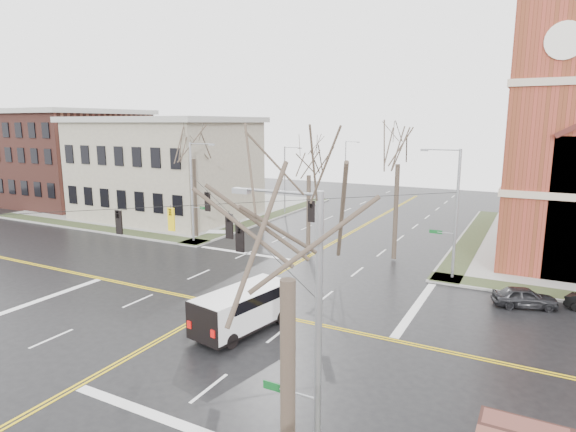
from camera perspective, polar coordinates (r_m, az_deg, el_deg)
The scene contains 18 objects.
ground at distance 30.00m, azimuth -7.71°, elevation -10.33°, with size 120.00×120.00×0.00m, color black.
sidewalks at distance 29.97m, azimuth -7.71°, elevation -10.20°, with size 80.00×80.00×0.17m.
road_markings at distance 30.00m, azimuth -7.71°, elevation -10.32°, with size 100.00×100.00×0.01m.
civic_building_a at distance 57.65m, azimuth -14.16°, elevation 5.32°, with size 18.00×14.00×11.00m, color gray.
civic_building_b at distance 73.70m, azimuth -24.84°, elevation 6.20°, with size 18.00×16.00×12.00m, color #562B24.
signal_pole_ne at distance 35.00m, azimuth 19.06°, elevation 0.66°, with size 2.75×0.22×9.00m.
signal_pole_nw at distance 44.39m, azimuth -11.16°, elevation 3.13°, with size 2.75×0.22×9.00m.
signal_pole_se at distance 13.59m, azimuth 2.90°, elevation -14.79°, with size 2.75×0.22×9.00m.
span_wires at distance 28.35m, azimuth -8.03°, elevation 1.42°, with size 23.02×23.02×0.03m.
traffic_signals at distance 27.96m, azimuth -8.78°, elevation -0.29°, with size 8.21×8.26×1.30m.
streetlight_north_a at distance 57.77m, azimuth -0.27°, elevation 4.64°, with size 2.30×0.20×8.00m.
streetlight_north_b at distance 75.91m, azimuth 6.92°, elevation 6.08°, with size 2.30×0.20×8.00m.
cargo_van at distance 26.09m, azimuth -5.00°, elevation -10.52°, with size 3.30×6.14×2.22m.
parked_car_a at distance 32.39m, azimuth 26.24°, elevation -8.62°, with size 1.46×3.62×1.23m, color black.
tree_nw_far at distance 46.12m, azimuth -11.14°, elevation 7.25°, with size 4.00×4.00×11.07m.
tree_nw_near at distance 40.12m, azimuth 2.48°, elevation 5.44°, with size 4.00×4.00×9.62m.
tree_ne at distance 38.28m, azimuth 12.91°, elevation 6.75°, with size 4.00×4.00×11.34m.
tree_se at distance 10.60m, azimuth -0.03°, elevation -5.08°, with size 4.00×4.00×10.94m.
Camera 1 is at (16.46, -22.61, 10.86)m, focal length 30.00 mm.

